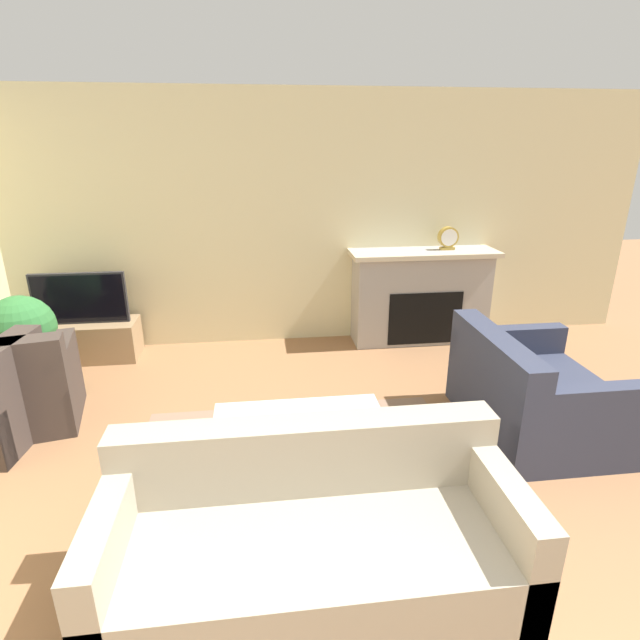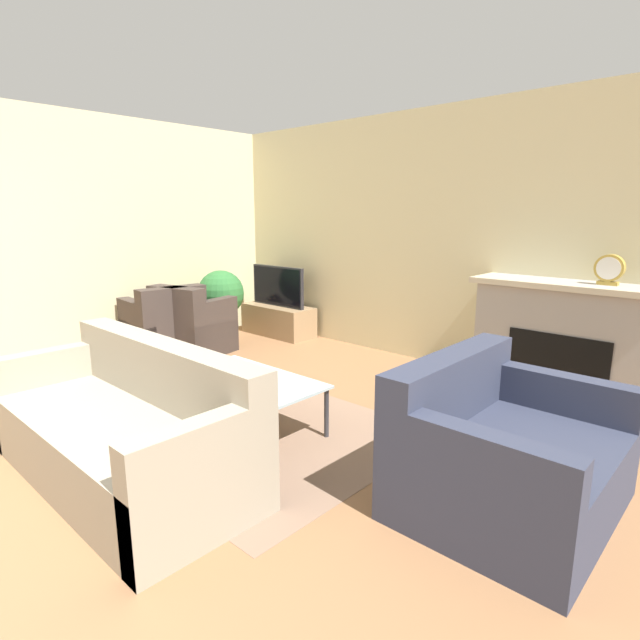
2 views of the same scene
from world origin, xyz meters
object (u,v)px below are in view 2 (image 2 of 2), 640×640
at_px(mantel_clock, 609,269).
at_px(potted_plant, 221,295).
at_px(armchair_by_window, 165,329).
at_px(couch_sectional, 126,431).
at_px(couch_loveseat, 504,457).
at_px(tv, 278,286).
at_px(coffee_table, 247,383).
at_px(armchair_accent, 192,328).

bearing_deg(mantel_clock, potted_plant, -169.02).
xyz_separation_m(armchair_by_window, potted_plant, (-0.00, 0.82, 0.30)).
relative_size(couch_sectional, armchair_by_window, 2.40).
height_order(couch_loveseat, armchair_by_window, same).
xyz_separation_m(couch_sectional, potted_plant, (-2.31, 2.44, 0.31)).
distance_m(tv, couch_loveseat, 4.36).
bearing_deg(mantel_clock, tv, -178.78).
bearing_deg(mantel_clock, coffee_table, -128.56).
bearing_deg(armchair_accent, couch_loveseat, 160.22).
xyz_separation_m(tv, mantel_clock, (3.89, 0.08, 0.51)).
xyz_separation_m(couch_sectional, couch_loveseat, (1.88, 1.29, -0.00)).
xyz_separation_m(couch_loveseat, coffee_table, (-1.86, -0.33, 0.08)).
relative_size(tv, armchair_accent, 1.08).
distance_m(tv, armchair_accent, 1.36).
relative_size(tv, couch_sectional, 0.46).
relative_size(tv, armchair_by_window, 1.10).
relative_size(tv, mantel_clock, 3.69).
bearing_deg(couch_loveseat, mantel_clock, 0.68).
relative_size(couch_sectional, coffee_table, 1.72).
distance_m(tv, mantel_clock, 3.92).
bearing_deg(coffee_table, couch_sectional, -91.28).
bearing_deg(armchair_accent, armchair_by_window, 34.92).
distance_m(couch_loveseat, coffee_table, 1.89).
distance_m(couch_sectional, couch_loveseat, 2.27).
xyz_separation_m(armchair_accent, potted_plant, (-0.22, 0.59, 0.30)).
distance_m(couch_loveseat, mantel_clock, 2.16).
xyz_separation_m(armchair_accent, mantel_clock, (3.94, 1.39, 0.87)).
xyz_separation_m(couch_sectional, mantel_clock, (1.85, 3.25, 0.89)).
distance_m(armchair_by_window, mantel_clock, 4.55).
bearing_deg(couch_sectional, armchair_accent, 138.38).
xyz_separation_m(tv, armchair_accent, (-0.06, -1.31, -0.36)).
distance_m(tv, coffee_table, 3.04).
distance_m(couch_loveseat, potted_plant, 4.35).
xyz_separation_m(couch_loveseat, armchair_accent, (-3.97, 0.57, 0.02)).
bearing_deg(armchair_by_window, couch_loveseat, 91.46).
bearing_deg(couch_loveseat, couch_sectional, 124.42).
height_order(armchair_by_window, armchair_accent, same).
distance_m(armchair_accent, potted_plant, 0.69).
bearing_deg(potted_plant, couch_loveseat, -15.45).
distance_m(armchair_accent, mantel_clock, 4.27).
height_order(couch_sectional, armchair_accent, same).
bearing_deg(couch_sectional, potted_plant, 133.39).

